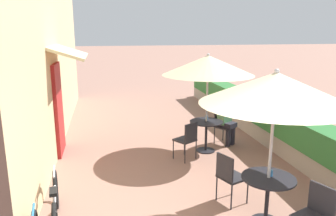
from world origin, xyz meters
TOP-DOWN VIEW (x-y plane):
  - cafe_facade_wall at (-2.54, 5.80)m, footprint 0.98×11.86m
  - planter_hedge at (2.75, 5.83)m, footprint 0.60×10.86m
  - patio_table_near at (0.95, 1.66)m, footprint 0.78×0.78m
  - patio_umbrella_near at (0.95, 1.66)m, footprint 2.09×2.09m
  - cafe_chair_near_left at (1.29, 1.01)m, footprint 0.52×0.52m
  - cafe_chair_near_right at (0.61, 2.31)m, footprint 0.52×0.52m
  - coffee_cup_near at (1.00, 1.70)m, footprint 0.07×0.07m
  - patio_table_mid at (0.99, 4.72)m, footprint 0.78×0.78m
  - patio_umbrella_mid at (0.99, 4.72)m, footprint 2.09×2.09m
  - cafe_chair_mid_left at (0.41, 4.27)m, footprint 0.55×0.55m
  - cafe_chair_mid_right at (1.57, 5.18)m, footprint 0.55×0.55m
  - seated_patron_mid_right at (1.62, 5.08)m, footprint 0.48×0.51m
  - coffee_cup_mid at (1.04, 4.89)m, footprint 0.07×0.07m
  - bicycle_second at (-2.11, 2.18)m, footprint 0.27×1.72m

SIDE VIEW (x-z plane):
  - bicycle_second at x=-2.11m, z-range -0.03..0.70m
  - cafe_chair_near_left at x=1.29m, z-range 0.08..0.95m
  - cafe_chair_near_right at x=0.61m, z-range 0.08..0.95m
  - cafe_chair_mid_left at x=0.41m, z-range 0.08..0.95m
  - cafe_chair_mid_right at x=1.57m, z-range 0.08..0.95m
  - planter_hedge at x=2.75m, z-range 0.03..1.04m
  - patio_table_near at x=0.95m, z-range 0.17..0.91m
  - patio_table_mid at x=0.99m, z-range 0.17..0.91m
  - seated_patron_mid_right at x=1.62m, z-range 0.06..1.31m
  - coffee_cup_near at x=1.00m, z-range 0.74..0.83m
  - coffee_cup_mid at x=1.04m, z-range 0.74..0.83m
  - patio_umbrella_near at x=0.95m, z-range 0.89..3.21m
  - patio_umbrella_mid at x=0.99m, z-range 0.89..3.21m
  - cafe_facade_wall at x=-2.54m, z-range -0.01..4.19m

